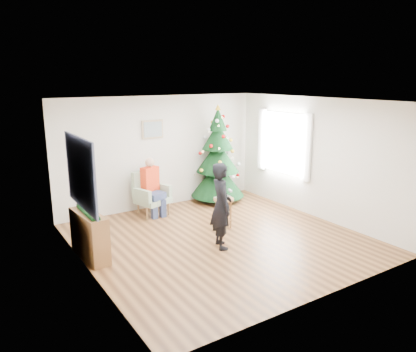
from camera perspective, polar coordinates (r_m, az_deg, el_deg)
floor at (r=7.82m, az=1.78°, el=-8.83°), size 5.00×5.00×0.00m
ceiling at (r=7.23m, az=1.94°, el=10.55°), size 5.00×5.00×0.00m
wall_back at (r=9.54m, az=-6.70°, el=3.37°), size 5.00×0.00×5.00m
wall_front at (r=5.62m, az=16.50°, el=-4.47°), size 5.00×0.00×5.00m
wall_left at (r=6.39m, az=-16.97°, el=-2.33°), size 0.00×5.00×5.00m
wall_right at (r=9.05m, az=15.02°, el=2.42°), size 0.00×5.00×5.00m
window_panel at (r=9.68m, az=10.61°, el=4.58°), size 0.04×1.30×1.40m
curtains at (r=9.66m, az=10.48°, el=4.57°), size 0.05×1.75×1.50m
christmas_tree at (r=9.95m, az=1.36°, el=2.55°), size 1.32×1.32×2.38m
stool at (r=8.27m, az=2.21°, el=-5.20°), size 0.42×0.42×0.63m
laptop at (r=8.17m, az=2.23°, el=-3.08°), size 0.35×0.23×0.03m
armchair at (r=9.18m, az=-8.00°, el=-3.17°), size 0.83×0.80×0.97m
seated_person at (r=9.06m, az=-7.83°, el=-1.45°), size 0.47×0.62×1.27m
standing_man at (r=7.21m, az=1.87°, el=-4.20°), size 0.53×0.66×1.56m
game_controller at (r=7.21m, az=3.12°, el=-2.06°), size 0.07×0.13×0.04m
console at (r=7.19m, az=-16.32°, el=-8.07°), size 0.40×1.02×0.80m
garland at (r=7.05m, az=-16.54°, el=-4.89°), size 0.14×0.90×0.14m
tapestry at (r=6.62m, az=-17.51°, el=0.42°), size 0.03×1.50×1.15m
framed_picture at (r=9.34m, az=-7.80°, el=6.53°), size 0.52×0.05×0.42m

